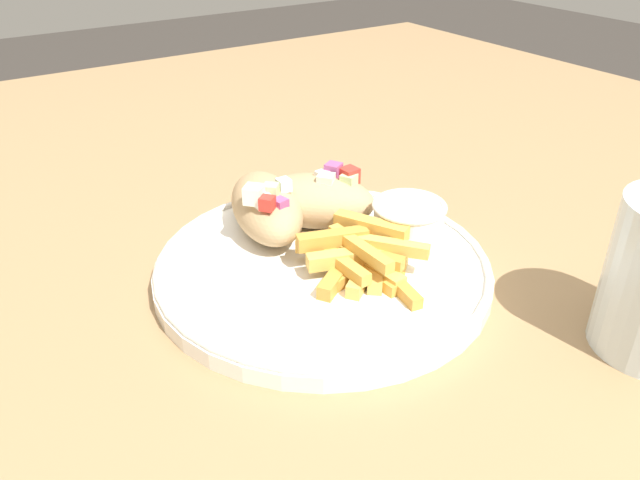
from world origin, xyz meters
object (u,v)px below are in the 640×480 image
object	(u,v)px
plate	(320,264)
fries_pile	(361,258)
sauce_ramekin	(408,222)
pita_sandwich_far	(315,200)
pita_sandwich_near	(266,207)

from	to	relation	value
plate	fries_pile	xyz separation A→B (m)	(0.03, 0.02, 0.02)
sauce_ramekin	plate	bearing A→B (deg)	-104.93
pita_sandwich_far	sauce_ramekin	bearing A→B (deg)	-16.67
plate	pita_sandwich_far	bearing A→B (deg)	149.84
pita_sandwich_near	fries_pile	xyz separation A→B (m)	(0.10, 0.03, -0.01)
pita_sandwich_far	plate	bearing A→B (deg)	-75.96
fries_pile	pita_sandwich_far	bearing A→B (deg)	170.28
plate	pita_sandwich_far	xyz separation A→B (m)	(-0.06, 0.03, 0.03)
pita_sandwich_far	sauce_ramekin	xyz separation A→B (m)	(0.08, 0.04, -0.00)
plate	sauce_ramekin	distance (m)	0.09
plate	pita_sandwich_near	world-z (taller)	pita_sandwich_near
pita_sandwich_near	sauce_ramekin	xyz separation A→B (m)	(0.09, 0.09, -0.00)
fries_pile	sauce_ramekin	xyz separation A→B (m)	(-0.01, 0.06, 0.01)
pita_sandwich_near	pita_sandwich_far	distance (m)	0.05
plate	pita_sandwich_far	distance (m)	0.07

